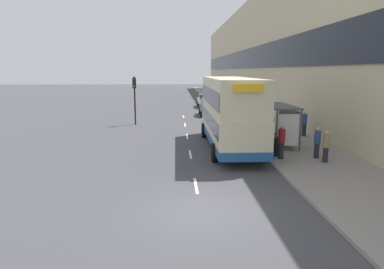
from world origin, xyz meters
TOP-DOWN VIEW (x-y plane):
  - ground_plane at (0.00, 0.00)m, footprint 220.00×220.00m
  - pavement at (6.50, 38.50)m, footprint 5.00×93.00m
  - terrace_facade at (10.49, 38.50)m, footprint 3.10×93.00m
  - lane_mark_0 at (0.00, 2.62)m, footprint 0.12×2.00m
  - lane_mark_1 at (0.00, 8.03)m, footprint 0.12×2.00m
  - lane_mark_2 at (0.00, 13.44)m, footprint 0.12×2.00m
  - lane_mark_3 at (0.00, 18.86)m, footprint 0.12×2.00m
  - lane_mark_4 at (0.00, 24.27)m, footprint 0.12×2.00m
  - bus_shelter at (5.77, 9.55)m, footprint 1.60×4.20m
  - double_decker_bus_near at (2.47, 9.59)m, footprint 2.85×10.40m
  - car_0 at (3.09, 33.56)m, footprint 2.03×4.57m
  - car_1 at (2.78, 25.16)m, footprint 2.09×3.86m
  - pedestrian_at_shelter at (6.66, 6.39)m, footprint 0.33×0.33m
  - pedestrian_1 at (8.28, 12.51)m, footprint 0.35×0.35m
  - pedestrian_2 at (4.72, 6.32)m, footprint 0.36×0.36m
  - pedestrian_3 at (6.76, 5.53)m, footprint 0.32×0.32m
  - litter_bin at (4.55, 7.02)m, footprint 0.55×0.55m
  - traffic_light_far_kerb at (-4.40, 19.29)m, footprint 0.30×0.32m

SIDE VIEW (x-z plane):
  - ground_plane at x=0.00m, z-range 0.00..0.00m
  - lane_mark_0 at x=0.00m, z-range 0.00..0.01m
  - lane_mark_1 at x=0.00m, z-range 0.00..0.01m
  - lane_mark_2 at x=0.00m, z-range 0.00..0.01m
  - lane_mark_3 at x=0.00m, z-range 0.00..0.01m
  - lane_mark_4 at x=0.00m, z-range 0.00..0.01m
  - pavement at x=6.50m, z-range 0.00..0.14m
  - litter_bin at x=4.55m, z-range 0.14..1.19m
  - car_0 at x=3.09m, z-range 0.00..1.69m
  - car_1 at x=2.78m, z-range -0.02..1.82m
  - pedestrian_3 at x=6.76m, z-range 0.16..1.78m
  - pedestrian_at_shelter at x=6.66m, z-range 0.16..1.82m
  - pedestrian_1 at x=8.28m, z-range 0.16..1.95m
  - pedestrian_2 at x=4.72m, z-range 0.16..1.99m
  - bus_shelter at x=5.77m, z-range 0.64..3.12m
  - double_decker_bus_near at x=2.47m, z-range 0.13..4.43m
  - traffic_light_far_kerb at x=-4.40m, z-range 0.75..4.96m
  - terrace_facade at x=10.49m, z-range 0.00..14.06m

